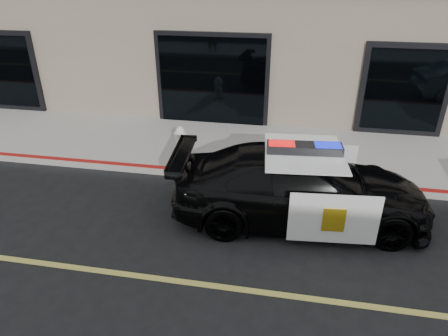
# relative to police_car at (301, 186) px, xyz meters

# --- Properties ---
(ground) EXTENTS (120.00, 120.00, 0.00)m
(ground) POSITION_rel_police_car_xyz_m (-1.75, -2.21, -0.73)
(ground) COLOR black
(ground) RESTS_ON ground
(sidewalk_n) EXTENTS (60.00, 3.50, 0.15)m
(sidewalk_n) POSITION_rel_police_car_xyz_m (-1.75, 3.04, -0.66)
(sidewalk_n) COLOR gray
(sidewalk_n) RESTS_ON ground
(police_car) EXTENTS (2.91, 5.35, 1.64)m
(police_car) POSITION_rel_police_car_xyz_m (0.00, 0.00, 0.00)
(police_car) COLOR black
(police_car) RESTS_ON ground
(fire_hydrant) EXTENTS (0.37, 0.51, 0.81)m
(fire_hydrant) POSITION_rel_police_car_xyz_m (-3.04, 2.12, -0.20)
(fire_hydrant) COLOR silver
(fire_hydrant) RESTS_ON sidewalk_n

